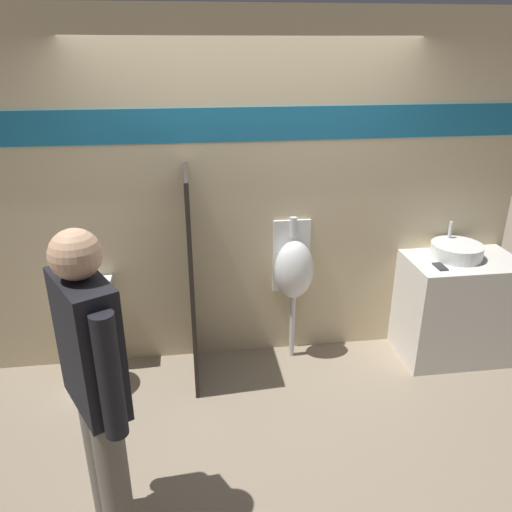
% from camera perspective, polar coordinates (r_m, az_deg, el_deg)
% --- Properties ---
extents(ground_plane, '(16.00, 16.00, 0.00)m').
position_cam_1_polar(ground_plane, '(3.95, 0.34, -15.15)').
color(ground_plane, gray).
extents(display_wall, '(4.36, 0.07, 2.70)m').
position_cam_1_polar(display_wall, '(3.86, -0.86, 6.72)').
color(display_wall, beige).
rests_on(display_wall, ground_plane).
extents(sink_counter, '(0.88, 0.56, 0.87)m').
position_cam_1_polar(sink_counter, '(4.46, 21.92, -5.55)').
color(sink_counter, silver).
rests_on(sink_counter, ground_plane).
extents(sink_basin, '(0.40, 0.40, 0.25)m').
position_cam_1_polar(sink_basin, '(4.28, 21.94, 0.57)').
color(sink_basin, silver).
rests_on(sink_basin, sink_counter).
extents(cell_phone, '(0.07, 0.14, 0.01)m').
position_cam_1_polar(cell_phone, '(4.06, 20.30, -1.14)').
color(cell_phone, '#232328').
rests_on(cell_phone, sink_counter).
extents(divider_near_counter, '(0.03, 0.59, 1.65)m').
position_cam_1_polar(divider_near_counter, '(3.72, -7.35, -2.96)').
color(divider_near_counter, '#28231E').
rests_on(divider_near_counter, ground_plane).
extents(urinal_near_counter, '(0.32, 0.25, 1.21)m').
position_cam_1_polar(urinal_near_counter, '(3.97, 4.33, -1.55)').
color(urinal_near_counter, silver).
rests_on(urinal_near_counter, ground_plane).
extents(toilet, '(0.39, 0.55, 0.94)m').
position_cam_1_polar(toilet, '(4.05, -18.63, -9.73)').
color(toilet, silver).
rests_on(toilet, ground_plane).
extents(person_in_vest, '(0.38, 0.55, 1.73)m').
position_cam_1_polar(person_in_vest, '(2.57, -17.94, -13.59)').
color(person_in_vest, '#666056').
rests_on(person_in_vest, ground_plane).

